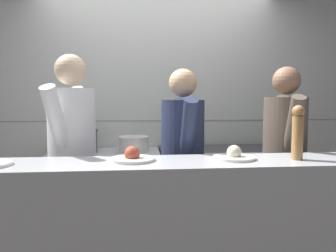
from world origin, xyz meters
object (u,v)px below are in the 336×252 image
object	(u,v)px
stock_pot	(80,141)
plated_dish_dessert	(234,156)
chef_line	(284,159)
pepper_mill	(298,131)
oven_range	(105,196)
sauce_pot	(134,143)
chef_head_cook	(72,157)
plated_dish_appetiser	(132,157)
chef_sous	(183,163)

from	to	relation	value
stock_pot	plated_dish_dessert	distance (m)	1.69
plated_dish_dessert	chef_line	xyz separation A→B (m)	(0.56, 0.48, -0.12)
plated_dish_dessert	pepper_mill	distance (m)	0.42
oven_range	chef_line	bearing A→B (deg)	-25.96
plated_dish_dessert	chef_line	world-z (taller)	chef_line
plated_dish_dessert	sauce_pot	bearing A→B (deg)	116.87
pepper_mill	chef_head_cook	size ratio (longest dim) A/B	0.20
stock_pot	plated_dish_appetiser	bearing A→B (deg)	-67.42
chef_head_cook	plated_dish_dessert	bearing A→B (deg)	-8.76
plated_dish_appetiser	chef_sous	distance (m)	0.62
chef_line	plated_dish_dessert	bearing A→B (deg)	-129.63
sauce_pot	chef_head_cook	bearing A→B (deg)	-120.83
plated_dish_dessert	oven_range	bearing A→B (deg)	127.45
stock_pot	chef_sous	distance (m)	1.18
pepper_mill	chef_sous	bearing A→B (deg)	139.89
oven_range	plated_dish_dessert	xyz separation A→B (m)	(0.92, -1.21, 0.60)
plated_dish_dessert	chef_head_cook	size ratio (longest dim) A/B	0.16
sauce_pot	chef_sous	xyz separation A→B (m)	(0.38, -0.78, -0.05)
sauce_pot	chef_head_cook	size ratio (longest dim) A/B	0.18
chef_sous	chef_line	xyz separation A→B (m)	(0.82, 0.00, 0.01)
pepper_mill	sauce_pot	bearing A→B (deg)	127.76
oven_range	chef_line	world-z (taller)	chef_line
pepper_mill	chef_line	world-z (taller)	chef_line
pepper_mill	chef_head_cook	bearing A→B (deg)	159.32
oven_range	chef_head_cook	size ratio (longest dim) A/B	0.63
sauce_pot	chef_head_cook	world-z (taller)	chef_head_cook
chef_sous	plated_dish_dessert	bearing A→B (deg)	-64.28
oven_range	plated_dish_appetiser	distance (m)	1.37
oven_range	chef_head_cook	distance (m)	0.90
stock_pot	chef_head_cook	world-z (taller)	chef_head_cook
oven_range	plated_dish_appetiser	size ratio (longest dim) A/B	3.93
stock_pot	sauce_pot	size ratio (longest dim) A/B	1.08
stock_pot	plated_dish_dessert	size ratio (longest dim) A/B	1.27
chef_sous	chef_line	size ratio (longest dim) A/B	0.99
stock_pot	oven_range	bearing A→B (deg)	-8.82
oven_range	sauce_pot	world-z (taller)	sauce_pot
sauce_pot	pepper_mill	bearing A→B (deg)	-52.24
sauce_pot	stock_pot	bearing A→B (deg)	-178.61
oven_range	chef_head_cook	xyz separation A→B (m)	(-0.16, -0.71, 0.52)
pepper_mill	chef_line	xyz separation A→B (m)	(0.18, 0.54, -0.28)
oven_range	plated_dish_appetiser	xyz separation A→B (m)	(0.29, -1.20, 0.60)
sauce_pot	plated_dish_dessert	distance (m)	1.41
plated_dish_appetiser	pepper_mill	world-z (taller)	pepper_mill
oven_range	sauce_pot	bearing A→B (deg)	9.41
stock_pot	sauce_pot	distance (m)	0.52
pepper_mill	chef_sous	xyz separation A→B (m)	(-0.64, 0.54, -0.29)
oven_range	chef_head_cook	bearing A→B (deg)	-103.02
chef_head_cook	stock_pot	bearing A→B (deg)	110.53
plated_dish_appetiser	chef_sous	xyz separation A→B (m)	(0.38, 0.47, -0.13)
stock_pot	chef_line	distance (m)	1.87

